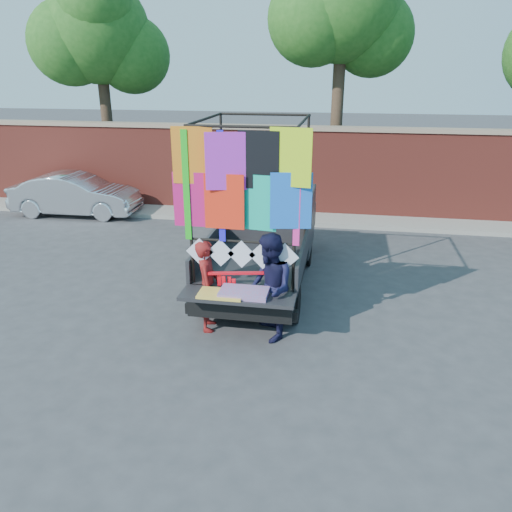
% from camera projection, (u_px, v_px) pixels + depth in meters
% --- Properties ---
extents(ground, '(90.00, 90.00, 0.00)m').
position_uv_depth(ground, '(257.00, 320.00, 8.74)').
color(ground, '#38383A').
rests_on(ground, ground).
extents(brick_wall, '(30.00, 0.45, 2.61)m').
position_uv_depth(brick_wall, '(299.00, 170.00, 14.73)').
color(brick_wall, maroon).
rests_on(brick_wall, ground).
extents(curb, '(30.00, 1.20, 0.12)m').
position_uv_depth(curb, '(295.00, 218.00, 14.53)').
color(curb, gray).
rests_on(curb, ground).
extents(tree_left, '(4.20, 3.30, 7.05)m').
position_uv_depth(tree_left, '(98.00, 35.00, 15.50)').
color(tree_left, '#38281C').
rests_on(tree_left, ground).
extents(tree_mid, '(4.20, 3.30, 7.73)m').
position_uv_depth(tree_mid, '(343.00, 10.00, 14.05)').
color(tree_mid, '#38281C').
rests_on(tree_mid, ground).
extents(pickup_truck, '(2.13, 5.36, 3.37)m').
position_uv_depth(pickup_truck, '(267.00, 235.00, 10.51)').
color(pickup_truck, black).
rests_on(pickup_truck, ground).
extents(sedan, '(3.81, 1.46, 1.24)m').
position_uv_depth(sedan, '(76.00, 195.00, 14.87)').
color(sedan, silver).
rests_on(sedan, ground).
extents(woman, '(0.48, 0.63, 1.56)m').
position_uv_depth(woman, '(208.00, 285.00, 8.23)').
color(woman, maroon).
rests_on(woman, ground).
extents(man, '(0.93, 1.04, 1.76)m').
position_uv_depth(man, '(270.00, 288.00, 7.91)').
color(man, '#151534').
rests_on(man, ground).
extents(streamer_bundle, '(0.95, 0.24, 0.66)m').
position_uv_depth(streamer_bundle, '(232.00, 284.00, 8.06)').
color(streamer_bundle, red).
rests_on(streamer_bundle, ground).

